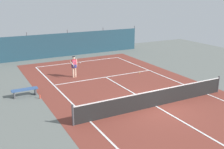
{
  "coord_description": "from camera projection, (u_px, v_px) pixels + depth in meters",
  "views": [
    {
      "loc": [
        -8.93,
        -11.39,
        6.17
      ],
      "look_at": [
        -0.64,
        4.16,
        0.9
      ],
      "focal_mm": 43.1,
      "sensor_mm": 36.0,
      "label": 1
    }
  ],
  "objects": [
    {
      "name": "tennis_net",
      "position": [
        156.0,
        98.0,
        15.28
      ],
      "size": [
        10.12,
        0.1,
        1.1
      ],
      "color": "black",
      "rests_on": "ground"
    },
    {
      "name": "tennis_ball_near_player",
      "position": [
        139.0,
        73.0,
        21.85
      ],
      "size": [
        0.07,
        0.07,
        0.07
      ],
      "primitive_type": "sphere",
      "color": "#CCDB33",
      "rests_on": "ground"
    },
    {
      "name": "courtside_bench",
      "position": [
        25.0,
        91.0,
        16.85
      ],
      "size": [
        1.6,
        0.4,
        0.49
      ],
      "color": "#335184",
      "rests_on": "ground"
    },
    {
      "name": "tennis_player",
      "position": [
        74.0,
        65.0,
        20.58
      ],
      "size": [
        0.63,
        0.8,
        1.64
      ],
      "rotation": [
        0.0,
        0.0,
        3.34
      ],
      "color": "beige",
      "rests_on": "ground"
    },
    {
      "name": "ground_plane",
      "position": [
        156.0,
        106.0,
        15.42
      ],
      "size": [
        36.0,
        36.0,
        0.0
      ],
      "primitive_type": "plane",
      "color": "slate"
    },
    {
      "name": "court_surface",
      "position": [
        156.0,
        106.0,
        15.42
      ],
      "size": [
        11.02,
        26.6,
        0.01
      ],
      "color": "brown",
      "rests_on": "ground"
    },
    {
      "name": "parked_car",
      "position": [
        39.0,
        46.0,
        28.9
      ],
      "size": [
        2.35,
        4.37,
        1.68
      ],
      "rotation": [
        0.0,
        0.0,
        0.1
      ],
      "color": "black",
      "rests_on": "ground"
    },
    {
      "name": "water_bottle",
      "position": [
        40.0,
        97.0,
        16.55
      ],
      "size": [
        0.08,
        0.08,
        0.24
      ],
      "primitive_type": "cylinder",
      "color": "#D84C38",
      "rests_on": "ground"
    },
    {
      "name": "back_fence",
      "position": [
        67.0,
        49.0,
        28.3
      ],
      "size": [
        16.3,
        0.98,
        2.7
      ],
      "color": "#1E3D4C",
      "rests_on": "ground"
    }
  ]
}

